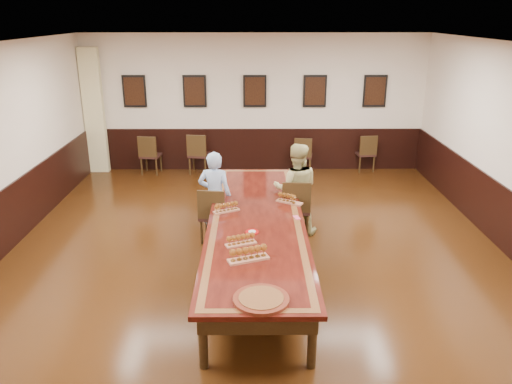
{
  "coord_description": "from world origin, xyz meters",
  "views": [
    {
      "loc": [
        -0.05,
        -6.76,
        3.61
      ],
      "look_at": [
        0.0,
        0.5,
        1.0
      ],
      "focal_mm": 35.0,
      "sensor_mm": 36.0,
      "label": 1
    }
  ],
  "objects_px": {
    "spare_chair_b": "(199,153)",
    "person_woman": "(296,189)",
    "chair_woman": "(296,207)",
    "spare_chair_d": "(365,152)",
    "person_man": "(215,196)",
    "conference_table": "(256,228)",
    "spare_chair_c": "(303,154)",
    "spare_chair_a": "(151,154)",
    "chair_man": "(214,214)",
    "carved_platter": "(261,299)"
  },
  "relations": [
    {
      "from": "chair_woman",
      "to": "spare_chair_d",
      "type": "distance_m",
      "value": 4.22
    },
    {
      "from": "spare_chair_d",
      "to": "carved_platter",
      "type": "bearing_deg",
      "value": 63.72
    },
    {
      "from": "spare_chair_c",
      "to": "conference_table",
      "type": "bearing_deg",
      "value": 85.56
    },
    {
      "from": "spare_chair_a",
      "to": "spare_chair_b",
      "type": "distance_m",
      "value": 1.14
    },
    {
      "from": "carved_platter",
      "to": "spare_chair_b",
      "type": "bearing_deg",
      "value": 101.25
    },
    {
      "from": "spare_chair_d",
      "to": "carved_platter",
      "type": "distance_m",
      "value": 7.53
    },
    {
      "from": "spare_chair_d",
      "to": "person_man",
      "type": "relative_size",
      "value": 0.59
    },
    {
      "from": "chair_woman",
      "to": "spare_chair_a",
      "type": "distance_m",
      "value": 4.72
    },
    {
      "from": "chair_woman",
      "to": "spare_chair_a",
      "type": "bearing_deg",
      "value": -45.54
    },
    {
      "from": "conference_table",
      "to": "person_woman",
      "type": "bearing_deg",
      "value": 60.87
    },
    {
      "from": "spare_chair_b",
      "to": "spare_chair_c",
      "type": "height_order",
      "value": "spare_chair_b"
    },
    {
      "from": "person_woman",
      "to": "person_man",
      "type": "bearing_deg",
      "value": 12.15
    },
    {
      "from": "spare_chair_b",
      "to": "person_woman",
      "type": "xyz_separation_m",
      "value": [
        2.01,
        -3.42,
        0.31
      ]
    },
    {
      "from": "person_man",
      "to": "spare_chair_a",
      "type": "bearing_deg",
      "value": -55.93
    },
    {
      "from": "chair_man",
      "to": "spare_chair_a",
      "type": "xyz_separation_m",
      "value": [
        -1.77,
        3.74,
        -0.01
      ]
    },
    {
      "from": "chair_woman",
      "to": "spare_chair_d",
      "type": "bearing_deg",
      "value": -115.37
    },
    {
      "from": "spare_chair_b",
      "to": "chair_man",
      "type": "bearing_deg",
      "value": 107.1
    },
    {
      "from": "chair_man",
      "to": "spare_chair_d",
      "type": "height_order",
      "value": "chair_man"
    },
    {
      "from": "spare_chair_a",
      "to": "carved_platter",
      "type": "bearing_deg",
      "value": 117.1
    },
    {
      "from": "spare_chair_a",
      "to": "spare_chair_c",
      "type": "height_order",
      "value": "spare_chair_a"
    },
    {
      "from": "spare_chair_b",
      "to": "conference_table",
      "type": "bearing_deg",
      "value": 113.45
    },
    {
      "from": "spare_chair_d",
      "to": "conference_table",
      "type": "bearing_deg",
      "value": 55.33
    },
    {
      "from": "spare_chair_c",
      "to": "spare_chair_d",
      "type": "distance_m",
      "value": 1.51
    },
    {
      "from": "spare_chair_c",
      "to": "person_man",
      "type": "distance_m",
      "value": 4.15
    },
    {
      "from": "person_man",
      "to": "carved_platter",
      "type": "xyz_separation_m",
      "value": [
        0.72,
        -3.21,
        0.02
      ]
    },
    {
      "from": "chair_woman",
      "to": "spare_chair_c",
      "type": "height_order",
      "value": "chair_woman"
    },
    {
      "from": "chair_man",
      "to": "person_man",
      "type": "bearing_deg",
      "value": -90.0
    },
    {
      "from": "spare_chair_b",
      "to": "conference_table",
      "type": "relative_size",
      "value": 0.19
    },
    {
      "from": "person_man",
      "to": "person_woman",
      "type": "distance_m",
      "value": 1.38
    },
    {
      "from": "chair_man",
      "to": "person_man",
      "type": "distance_m",
      "value": 0.3
    },
    {
      "from": "chair_woman",
      "to": "spare_chair_b",
      "type": "bearing_deg",
      "value": -57.71
    },
    {
      "from": "chair_woman",
      "to": "conference_table",
      "type": "bearing_deg",
      "value": 61.46
    },
    {
      "from": "chair_man",
      "to": "carved_platter",
      "type": "xyz_separation_m",
      "value": [
        0.73,
        -3.11,
        0.3
      ]
    },
    {
      "from": "spare_chair_a",
      "to": "person_man",
      "type": "xyz_separation_m",
      "value": [
        1.79,
        -3.64,
        0.29
      ]
    },
    {
      "from": "chair_man",
      "to": "spare_chair_c",
      "type": "height_order",
      "value": "chair_man"
    },
    {
      "from": "person_man",
      "to": "conference_table",
      "type": "xyz_separation_m",
      "value": [
        0.68,
        -1.0,
        -0.15
      ]
    },
    {
      "from": "person_man",
      "to": "carved_platter",
      "type": "distance_m",
      "value": 3.29
    },
    {
      "from": "spare_chair_a",
      "to": "spare_chair_b",
      "type": "xyz_separation_m",
      "value": [
        1.14,
        0.01,
        0.02
      ]
    },
    {
      "from": "spare_chair_a",
      "to": "conference_table",
      "type": "bearing_deg",
      "value": 125.01
    },
    {
      "from": "spare_chair_b",
      "to": "person_woman",
      "type": "bearing_deg",
      "value": 127.95
    },
    {
      "from": "spare_chair_a",
      "to": "conference_table",
      "type": "relative_size",
      "value": 0.19
    },
    {
      "from": "chair_man",
      "to": "chair_woman",
      "type": "distance_m",
      "value": 1.39
    },
    {
      "from": "chair_man",
      "to": "carved_platter",
      "type": "relative_size",
      "value": 1.58
    },
    {
      "from": "chair_woman",
      "to": "carved_platter",
      "type": "relative_size",
      "value": 1.7
    },
    {
      "from": "chair_woman",
      "to": "spare_chair_c",
      "type": "distance_m",
      "value": 3.62
    },
    {
      "from": "chair_woman",
      "to": "person_man",
      "type": "distance_m",
      "value": 1.39
    },
    {
      "from": "chair_man",
      "to": "spare_chair_d",
      "type": "xyz_separation_m",
      "value": [
        3.36,
        3.94,
        -0.03
      ]
    },
    {
      "from": "chair_man",
      "to": "spare_chair_c",
      "type": "distance_m",
      "value": 4.23
    },
    {
      "from": "spare_chair_d",
      "to": "spare_chair_a",
      "type": "bearing_deg",
      "value": -3.64
    },
    {
      "from": "chair_woman",
      "to": "spare_chair_d",
      "type": "height_order",
      "value": "chair_woman"
    }
  ]
}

